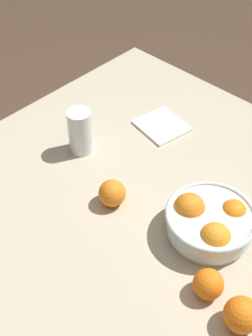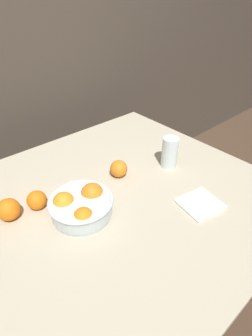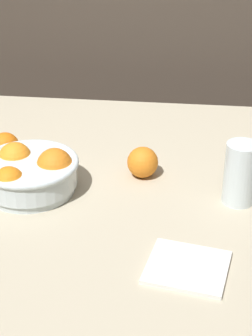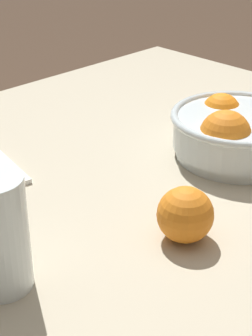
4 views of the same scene
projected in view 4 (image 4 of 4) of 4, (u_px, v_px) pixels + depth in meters
dining_table at (166, 235)px, 0.86m from camera, size 1.16×1.10×0.73m
fruit_bowl at (239, 131)px, 0.92m from camera, size 0.23×0.23×0.10m
orange_loose_front at (185, 215)px, 0.71m from camera, size 0.07×0.07×0.07m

